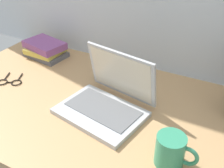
{
  "coord_description": "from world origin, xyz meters",
  "views": [
    {
      "loc": [
        0.35,
        -0.72,
        0.67
      ],
      "look_at": [
        -0.03,
        0.0,
        0.15
      ],
      "focal_mm": 43.29,
      "sensor_mm": 36.0,
      "label": 1
    }
  ],
  "objects_px": {
    "eyeglasses": "(10,82)",
    "book_stack": "(45,49)",
    "remote_control_near": "(108,70)",
    "laptop": "(108,99)",
    "coffee_mug": "(171,151)"
  },
  "relations": [
    {
      "from": "remote_control_near",
      "to": "book_stack",
      "type": "bearing_deg",
      "value": -179.66
    },
    {
      "from": "remote_control_near",
      "to": "book_stack",
      "type": "relative_size",
      "value": 0.72
    },
    {
      "from": "laptop",
      "to": "coffee_mug",
      "type": "height_order",
      "value": "laptop"
    },
    {
      "from": "laptop",
      "to": "book_stack",
      "type": "bearing_deg",
      "value": 153.95
    },
    {
      "from": "laptop",
      "to": "eyeglasses",
      "type": "relative_size",
      "value": 2.63
    },
    {
      "from": "book_stack",
      "to": "coffee_mug",
      "type": "bearing_deg",
      "value": -26.32
    },
    {
      "from": "laptop",
      "to": "remote_control_near",
      "type": "relative_size",
      "value": 2.12
    },
    {
      "from": "remote_control_near",
      "to": "book_stack",
      "type": "xyz_separation_m",
      "value": [
        -0.37,
        -0.0,
        0.03
      ]
    },
    {
      "from": "laptop",
      "to": "remote_control_near",
      "type": "distance_m",
      "value": 0.28
    },
    {
      "from": "coffee_mug",
      "to": "book_stack",
      "type": "distance_m",
      "value": 0.88
    },
    {
      "from": "eyeglasses",
      "to": "book_stack",
      "type": "height_order",
      "value": "book_stack"
    },
    {
      "from": "coffee_mug",
      "to": "eyeglasses",
      "type": "distance_m",
      "value": 0.77
    },
    {
      "from": "remote_control_near",
      "to": "eyeglasses",
      "type": "xyz_separation_m",
      "value": [
        -0.34,
        -0.28,
        -0.01
      ]
    },
    {
      "from": "coffee_mug",
      "to": "eyeglasses",
      "type": "bearing_deg",
      "value": 171.8
    },
    {
      "from": "laptop",
      "to": "coffee_mug",
      "type": "xyz_separation_m",
      "value": [
        0.29,
        -0.15,
        0.0
      ]
    }
  ]
}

